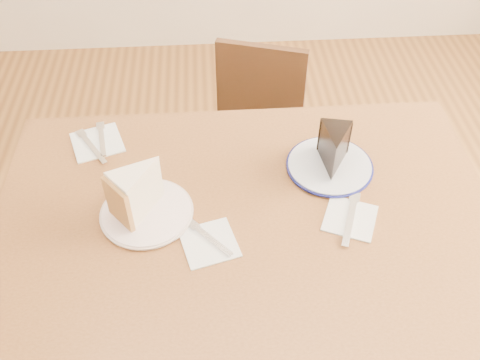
# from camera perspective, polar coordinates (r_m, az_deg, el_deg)

# --- Properties ---
(ground) EXTENTS (4.00, 4.00, 0.00)m
(ground) POSITION_cam_1_polar(r_m,az_deg,el_deg) (1.91, 0.49, -18.56)
(ground) COLOR #513115
(ground) RESTS_ON ground
(table) EXTENTS (1.20, 0.80, 0.75)m
(table) POSITION_cam_1_polar(r_m,az_deg,el_deg) (1.35, 0.66, -6.44)
(table) COLOR #4E2C15
(table) RESTS_ON ground
(chair_far) EXTENTS (0.47, 0.47, 0.76)m
(chair_far) POSITION_cam_1_polar(r_m,az_deg,el_deg) (1.94, 1.35, 3.88)
(chair_far) COLOR black
(chair_far) RESTS_ON ground
(plate_cream) EXTENTS (0.21, 0.21, 0.01)m
(plate_cream) POSITION_cam_1_polar(r_m,az_deg,el_deg) (1.29, -9.90, -3.45)
(plate_cream) COLOR white
(plate_cream) RESTS_ON table
(plate_navy) EXTENTS (0.21, 0.21, 0.01)m
(plate_navy) POSITION_cam_1_polar(r_m,az_deg,el_deg) (1.40, 9.53, 1.49)
(plate_navy) COLOR silver
(plate_navy) RESTS_ON table
(carrot_cake) EXTENTS (0.15, 0.14, 0.11)m
(carrot_cake) POSITION_cam_1_polar(r_m,az_deg,el_deg) (1.25, -10.48, -1.08)
(carrot_cake) COLOR #F9EBCD
(carrot_cake) RESTS_ON plate_cream
(chocolate_cake) EXTENTS (0.10, 0.13, 0.09)m
(chocolate_cake) POSITION_cam_1_polar(r_m,az_deg,el_deg) (1.36, 9.97, 2.99)
(chocolate_cake) COLOR black
(chocolate_cake) RESTS_ON plate_navy
(napkin_cream) EXTENTS (0.15, 0.15, 0.00)m
(napkin_cream) POSITION_cam_1_polar(r_m,az_deg,el_deg) (1.22, -3.29, -6.73)
(napkin_cream) COLOR white
(napkin_cream) RESTS_ON table
(napkin_navy) EXTENTS (0.15, 0.15, 0.00)m
(napkin_navy) POSITION_cam_1_polar(r_m,az_deg,el_deg) (1.29, 11.65, -4.01)
(napkin_navy) COLOR white
(napkin_navy) RESTS_ON table
(napkin_spare) EXTENTS (0.16, 0.16, 0.00)m
(napkin_spare) POSITION_cam_1_polar(r_m,az_deg,el_deg) (1.50, -14.99, 3.89)
(napkin_spare) COLOR white
(napkin_spare) RESTS_ON table
(fork_cream) EXTENTS (0.10, 0.11, 0.00)m
(fork_cream) POSITION_cam_1_polar(r_m,az_deg,el_deg) (1.22, -3.27, -6.21)
(fork_cream) COLOR silver
(fork_cream) RESTS_ON napkin_cream
(knife_navy) EXTENTS (0.07, 0.16, 0.00)m
(knife_navy) POSITION_cam_1_polar(r_m,az_deg,el_deg) (1.28, 11.68, -4.09)
(knife_navy) COLOR silver
(knife_navy) RESTS_ON napkin_navy
(fork_spare) EXTENTS (0.04, 0.14, 0.00)m
(fork_spare) POSITION_cam_1_polar(r_m,az_deg,el_deg) (1.50, -14.52, 4.24)
(fork_spare) COLOR silver
(fork_spare) RESTS_ON napkin_spare
(knife_spare) EXTENTS (0.10, 0.14, 0.00)m
(knife_spare) POSITION_cam_1_polar(r_m,az_deg,el_deg) (1.49, -15.52, 3.44)
(knife_spare) COLOR silver
(knife_spare) RESTS_ON napkin_spare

